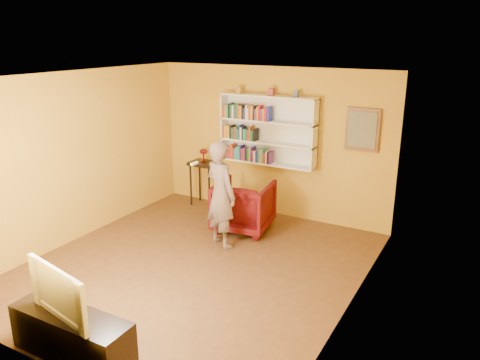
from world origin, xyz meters
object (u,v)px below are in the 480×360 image
(bookshelf, at_px, (269,130))
(armchair, at_px, (244,206))
(television, at_px, (67,290))
(console_table, at_px, (204,169))
(ruby_lustre, at_px, (204,153))
(tv_cabinet, at_px, (72,335))
(person, at_px, (221,195))

(bookshelf, distance_m, armchair, 1.46)
(armchair, distance_m, television, 3.81)
(console_table, height_order, television, television)
(ruby_lustre, bearing_deg, television, -73.66)
(bookshelf, xyz_separation_m, tv_cabinet, (0.01, -4.66, -1.34))
(console_table, distance_m, ruby_lustre, 0.33)
(bookshelf, xyz_separation_m, ruby_lustre, (-1.31, -0.16, -0.54))
(bookshelf, bearing_deg, person, -91.69)
(armchair, relative_size, tv_cabinet, 0.67)
(armchair, distance_m, person, 0.84)
(ruby_lustre, distance_m, television, 4.70)
(ruby_lustre, distance_m, armchair, 1.58)
(person, bearing_deg, console_table, -26.30)
(console_table, distance_m, armchair, 1.48)
(ruby_lustre, xyz_separation_m, tv_cabinet, (1.32, -4.50, -0.80))
(ruby_lustre, xyz_separation_m, television, (1.32, -4.50, -0.27))
(console_table, bearing_deg, tv_cabinet, -73.66)
(armchair, xyz_separation_m, tv_cabinet, (0.05, -3.79, -0.18))
(television, bearing_deg, ruby_lustre, 117.76)
(bookshelf, height_order, armchair, bookshelf)
(bookshelf, xyz_separation_m, console_table, (-1.31, -0.16, -0.88))
(person, bearing_deg, ruby_lustre, -26.30)
(bookshelf, height_order, person, bookshelf)
(ruby_lustre, height_order, armchair, ruby_lustre)
(person, height_order, television, person)
(console_table, distance_m, television, 4.69)
(bookshelf, bearing_deg, tv_cabinet, -89.83)
(bookshelf, height_order, tv_cabinet, bookshelf)
(tv_cabinet, distance_m, television, 0.53)
(tv_cabinet, bearing_deg, bookshelf, 90.17)
(person, bearing_deg, armchair, -68.31)
(bookshelf, distance_m, person, 1.76)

